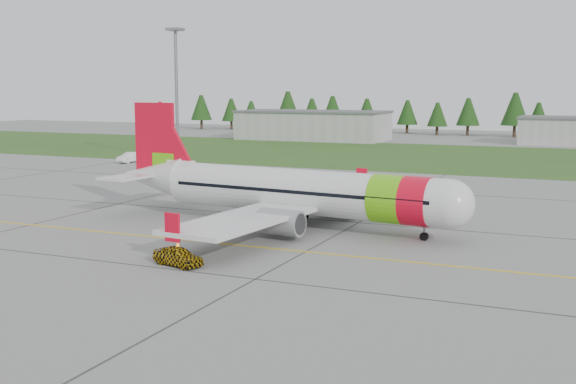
% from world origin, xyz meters
% --- Properties ---
extents(ground, '(320.00, 320.00, 0.00)m').
position_xyz_m(ground, '(0.00, 0.00, 0.00)').
color(ground, gray).
rests_on(ground, ground).
extents(aircraft, '(33.24, 30.81, 10.08)m').
position_xyz_m(aircraft, '(5.56, 16.31, 2.91)').
color(aircraft, silver).
rests_on(aircraft, ground).
extents(follow_me_car, '(1.61, 1.77, 3.70)m').
position_xyz_m(follow_me_car, '(3.90, 1.05, 1.85)').
color(follow_me_car, '#CC9D0B').
rests_on(follow_me_car, ground).
extents(service_van, '(1.78, 1.69, 4.75)m').
position_xyz_m(service_van, '(-37.86, 53.58, 2.37)').
color(service_van, white).
rests_on(service_van, ground).
extents(grass_strip, '(320.00, 50.00, 0.03)m').
position_xyz_m(grass_strip, '(0.00, 82.00, 0.01)').
color(grass_strip, '#30561E').
rests_on(grass_strip, ground).
extents(taxi_guideline, '(120.00, 0.25, 0.02)m').
position_xyz_m(taxi_guideline, '(0.00, 8.00, 0.01)').
color(taxi_guideline, gold).
rests_on(taxi_guideline, ground).
extents(hangar_west, '(32.00, 14.00, 6.00)m').
position_xyz_m(hangar_west, '(-30.00, 110.00, 3.00)').
color(hangar_west, '#A8A8A3').
rests_on(hangar_west, ground).
extents(floodlight_mast, '(0.50, 0.50, 20.00)m').
position_xyz_m(floodlight_mast, '(-32.00, 58.00, 10.00)').
color(floodlight_mast, slate).
rests_on(floodlight_mast, ground).
extents(treeline, '(160.00, 8.00, 10.00)m').
position_xyz_m(treeline, '(0.00, 138.00, 5.00)').
color(treeline, '#1C3F14').
rests_on(treeline, ground).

